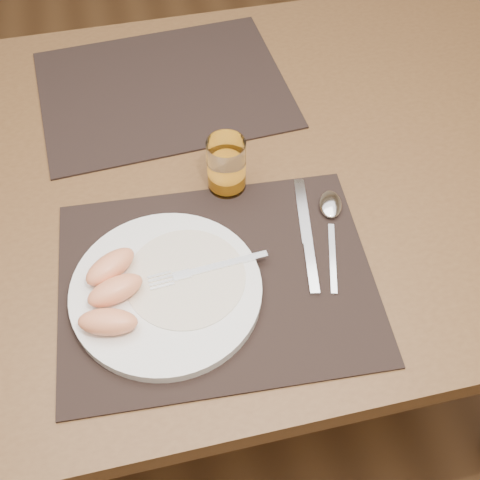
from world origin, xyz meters
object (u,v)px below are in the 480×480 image
placemat_near (217,281)px  placemat_far (163,89)px  spoon (331,212)px  plate (166,291)px  juice_glass (227,167)px  fork (198,271)px  table (203,203)px  knife (308,243)px

placemat_near → placemat_far: bearing=91.5°
placemat_far → spoon: 0.42m
placemat_near → placemat_far: (-0.01, 0.44, 0.00)m
placemat_far → plate: 0.45m
spoon → juice_glass: 0.18m
placemat_far → juice_glass: 0.28m
placemat_near → juice_glass: 0.19m
plate → fork: fork is taller
table → spoon: size_ratio=7.38×
table → spoon: (0.18, -0.14, 0.09)m
spoon → juice_glass: bearing=146.4°
placemat_far → fork: (-0.01, -0.43, 0.02)m
placemat_far → plate: (-0.06, -0.45, 0.01)m
fork → spoon: bearing=17.8°
knife → spoon: bearing=43.0°
plate → spoon: (0.27, 0.09, -0.00)m
placemat_near → placemat_far: 0.44m
table → spoon: bearing=-37.7°
table → placemat_far: placemat_far is taller
placemat_near → plate: plate is taller
fork → knife: bearing=7.9°
placemat_far → plate: bearing=-97.8°
spoon → placemat_near: bearing=-158.0°
fork → knife: fork is taller
fork → spoon: fork is taller
placemat_near → knife: size_ratio=2.05×
placemat_far → knife: bearing=-68.8°
spoon → fork: bearing=-162.2°
table → placemat_near: (-0.02, -0.22, 0.09)m
placemat_near → juice_glass: bearing=73.2°
placemat_far → juice_glass: juice_glass is taller
plate → spoon: 0.29m
fork → placemat_near: bearing=-19.6°
juice_glass → placemat_far: bearing=103.9°
placemat_near → knife: bearing=12.4°
placemat_far → fork: 0.43m
fork → juice_glass: (0.08, 0.17, 0.02)m
table → plate: plate is taller
juice_glass → knife: bearing=-57.1°
spoon → juice_glass: (-0.14, 0.10, 0.04)m
table → spoon: spoon is taller
spoon → plate: bearing=-162.2°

